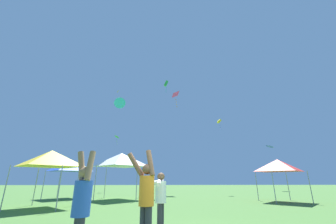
% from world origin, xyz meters
% --- Properties ---
extents(person_flyer_orange, '(0.76, 0.40, 2.17)m').
position_xyz_m(person_flyer_orange, '(-0.83, 0.43, 1.12)').
color(person_flyer_orange, '#2D2D38').
rests_on(person_flyer_orange, ground).
extents(person_watcher_blue, '(0.48, 0.51, 2.02)m').
position_xyz_m(person_watcher_blue, '(-1.96, -0.58, 1.04)').
color(person_watcher_blue, '#2D2D38').
rests_on(person_watcher_blue, ground).
extents(person_companion_white, '(0.59, 0.93, 1.66)m').
position_xyz_m(person_companion_white, '(-0.47, 1.81, 0.98)').
color(person_companion_white, '#2D2D38').
rests_on(person_companion_white, ground).
extents(canopy_tent_yellow, '(2.87, 2.87, 3.07)m').
position_xyz_m(canopy_tent_yellow, '(-6.74, 7.48, 2.61)').
color(canopy_tent_yellow, '#9E9EA3').
rests_on(canopy_tent_yellow, ground).
extents(canopy_tent_red, '(2.67, 2.67, 2.86)m').
position_xyz_m(canopy_tent_red, '(8.06, 10.07, 2.43)').
color(canopy_tent_red, '#9E9EA3').
rests_on(canopy_tent_red, ground).
extents(canopy_tent_white, '(3.30, 3.30, 3.53)m').
position_xyz_m(canopy_tent_white, '(-3.61, 12.41, 3.00)').
color(canopy_tent_white, '#9E9EA3').
rests_on(canopy_tent_white, ground).
extents(canopy_tent_blue, '(2.85, 2.85, 3.05)m').
position_xyz_m(canopy_tent_blue, '(-8.10, 13.52, 2.59)').
color(canopy_tent_blue, '#9E9EA3').
rests_on(canopy_tent_blue, ground).
extents(kite_yellow_diamond, '(0.46, 0.51, 0.57)m').
position_xyz_m(kite_yellow_diamond, '(-7.97, 28.59, 16.24)').
color(kite_yellow_diamond, yellow).
extents(kite_cyan_delta, '(1.37, 1.10, 1.06)m').
position_xyz_m(kite_cyan_delta, '(-4.80, 15.79, 9.24)').
color(kite_cyan_delta, '#2DB7CC').
extents(kite_green_box, '(0.55, 0.43, 1.70)m').
position_xyz_m(kite_green_box, '(0.22, 18.51, 12.91)').
color(kite_green_box, green).
extents(kite_magenta_diamond, '(1.28, 1.25, 2.20)m').
position_xyz_m(kite_magenta_diamond, '(1.65, 21.93, 12.88)').
color(kite_magenta_diamond, '#D6389E').
extents(kite_green_diamond, '(0.77, 0.74, 1.32)m').
position_xyz_m(kite_green_diamond, '(-6.62, 24.55, 7.27)').
color(kite_green_diamond, green).
extents(kite_blue_delta, '(1.30, 1.32, 0.51)m').
position_xyz_m(kite_blue_delta, '(16.59, 26.29, 6.41)').
color(kite_blue_delta, blue).
extents(kite_yellow_box, '(0.65, 0.48, 1.40)m').
position_xyz_m(kite_yellow_box, '(6.93, 19.64, 8.39)').
color(kite_yellow_box, yellow).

